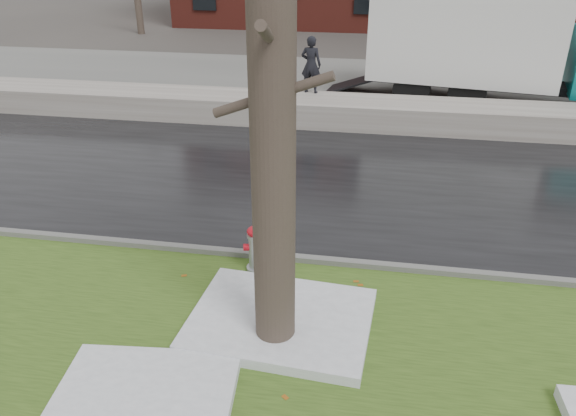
% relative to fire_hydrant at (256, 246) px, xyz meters
% --- Properties ---
extents(ground, '(120.00, 120.00, 0.00)m').
position_rel_fire_hydrant_xyz_m(ground, '(0.99, -0.61, -0.51)').
color(ground, '#47423D').
rests_on(ground, ground).
extents(verge, '(60.00, 4.50, 0.04)m').
position_rel_fire_hydrant_xyz_m(verge, '(0.99, -1.86, -0.49)').
color(verge, '#2F4617').
rests_on(verge, ground).
extents(road, '(60.00, 7.00, 0.03)m').
position_rel_fire_hydrant_xyz_m(road, '(0.99, 3.89, -0.49)').
color(road, black).
rests_on(road, ground).
extents(parking_lot, '(60.00, 9.00, 0.03)m').
position_rel_fire_hydrant_xyz_m(parking_lot, '(0.99, 12.39, -0.49)').
color(parking_lot, slate).
rests_on(parking_lot, ground).
extents(curb, '(60.00, 0.15, 0.14)m').
position_rel_fire_hydrant_xyz_m(curb, '(0.99, 0.39, -0.44)').
color(curb, slate).
rests_on(curb, ground).
extents(snowbank, '(60.00, 1.60, 0.75)m').
position_rel_fire_hydrant_xyz_m(snowbank, '(0.99, 8.09, -0.13)').
color(snowbank, '#A7A299').
rests_on(snowbank, ground).
extents(fire_hydrant, '(0.43, 0.39, 0.87)m').
position_rel_fire_hydrant_xyz_m(fire_hydrant, '(0.00, 0.00, 0.00)').
color(fire_hydrant, '#989B9F').
rests_on(fire_hydrant, verge).
extents(tree, '(1.43, 1.71, 6.90)m').
position_rel_fire_hydrant_xyz_m(tree, '(0.65, -1.72, 3.01)').
color(tree, brown).
rests_on(tree, verge).
extents(box_truck, '(11.16, 3.97, 3.68)m').
position_rel_fire_hydrant_xyz_m(box_truck, '(5.53, 10.88, 1.44)').
color(box_truck, black).
rests_on(box_truck, ground).
extents(worker, '(0.66, 0.49, 1.67)m').
position_rel_fire_hydrant_xyz_m(worker, '(-0.22, 8.69, 1.08)').
color(worker, black).
rests_on(worker, snowbank).
extents(snow_patch_near, '(2.74, 2.19, 0.16)m').
position_rel_fire_hydrant_xyz_m(snow_patch_near, '(0.67, -1.38, -0.39)').
color(snow_patch_near, silver).
rests_on(snow_patch_near, verge).
extents(snow_patch_far, '(2.34, 1.81, 0.14)m').
position_rel_fire_hydrant_xyz_m(snow_patch_far, '(-0.74, -3.11, -0.40)').
color(snow_patch_far, silver).
rests_on(snow_patch_far, verge).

